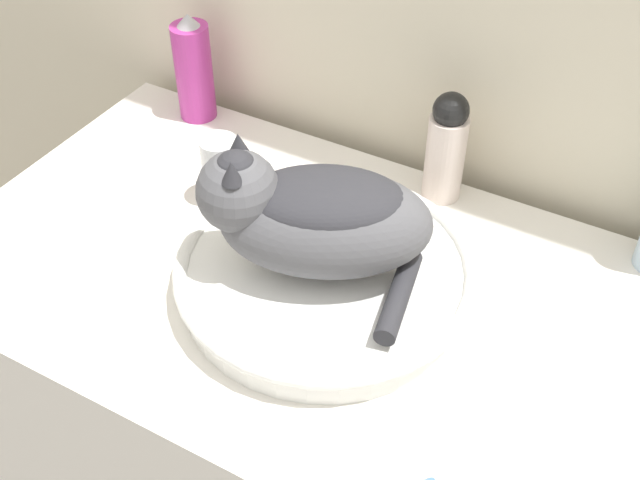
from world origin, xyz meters
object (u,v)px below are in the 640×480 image
object	(u,v)px
cat	(313,214)
faucet	(223,168)
lotion_bottle_white	(446,147)
spray_bottle_trigger	(194,70)

from	to	relation	value
cat	faucet	xyz separation A→B (m)	(-0.22, 0.10, -0.07)
faucet	lotion_bottle_white	xyz separation A→B (m)	(0.29, 0.18, 0.03)
cat	spray_bottle_trigger	xyz separation A→B (m)	(-0.40, 0.28, -0.05)
cat	spray_bottle_trigger	world-z (taller)	cat
cat	faucet	world-z (taller)	cat
lotion_bottle_white	spray_bottle_trigger	bearing A→B (deg)	180.00
faucet	lotion_bottle_white	bearing A→B (deg)	54.63
cat	spray_bottle_trigger	size ratio (longest dim) A/B	1.64
spray_bottle_trigger	faucet	bearing A→B (deg)	-44.81
faucet	lotion_bottle_white	size ratio (longest dim) A/B	0.65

